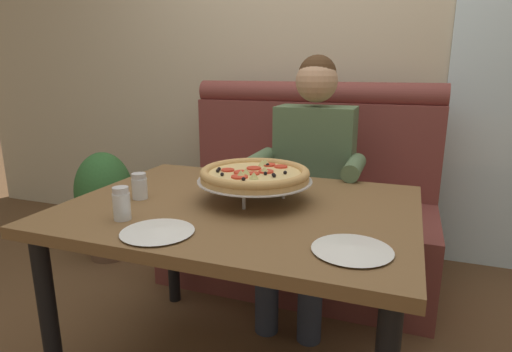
% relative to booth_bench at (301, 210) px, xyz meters
% --- Properties ---
extents(back_wall_with_window, '(6.00, 0.12, 2.80)m').
position_rel_booth_bench_xyz_m(back_wall_with_window, '(0.00, 0.57, 1.00)').
color(back_wall_with_window, beige).
rests_on(back_wall_with_window, ground_plane).
extents(booth_bench, '(1.49, 0.78, 1.13)m').
position_rel_booth_bench_xyz_m(booth_bench, '(0.00, 0.00, 0.00)').
color(booth_bench, brown).
rests_on(booth_bench, ground_plane).
extents(dining_table, '(1.24, 0.94, 0.73)m').
position_rel_booth_bench_xyz_m(dining_table, '(0.00, -0.94, 0.25)').
color(dining_table, brown).
rests_on(dining_table, ground_plane).
extents(diner_main, '(0.54, 0.64, 1.27)m').
position_rel_booth_bench_xyz_m(diner_main, '(0.10, -0.27, 0.31)').
color(diner_main, '#2D3342').
rests_on(diner_main, ground_plane).
extents(pizza, '(0.43, 0.43, 0.13)m').
position_rel_booth_bench_xyz_m(pizza, '(0.03, -0.88, 0.43)').
color(pizza, silver).
rests_on(pizza, dining_table).
extents(shaker_pepper_flakes, '(0.06, 0.06, 0.11)m').
position_rel_booth_bench_xyz_m(shaker_pepper_flakes, '(-0.30, -1.22, 0.38)').
color(shaker_pepper_flakes, white).
rests_on(shaker_pepper_flakes, dining_table).
extents(shaker_parmesan, '(0.06, 0.06, 0.10)m').
position_rel_booth_bench_xyz_m(shaker_parmesan, '(-0.38, -1.01, 0.37)').
color(shaker_parmesan, white).
rests_on(shaker_parmesan, dining_table).
extents(plate_near_left, '(0.22, 0.22, 0.02)m').
position_rel_booth_bench_xyz_m(plate_near_left, '(-0.13, -1.28, 0.34)').
color(plate_near_left, white).
rests_on(plate_near_left, dining_table).
extents(plate_near_right, '(0.22, 0.22, 0.02)m').
position_rel_booth_bench_xyz_m(plate_near_right, '(0.44, -1.22, 0.34)').
color(plate_near_right, white).
rests_on(plate_near_right, dining_table).
extents(potted_plant, '(0.36, 0.36, 0.70)m').
position_rel_booth_bench_xyz_m(potted_plant, '(-1.24, -0.22, -0.01)').
color(potted_plant, brown).
rests_on(potted_plant, ground_plane).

